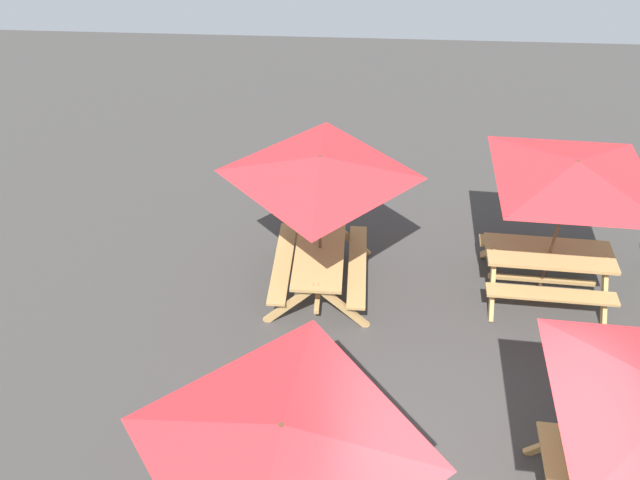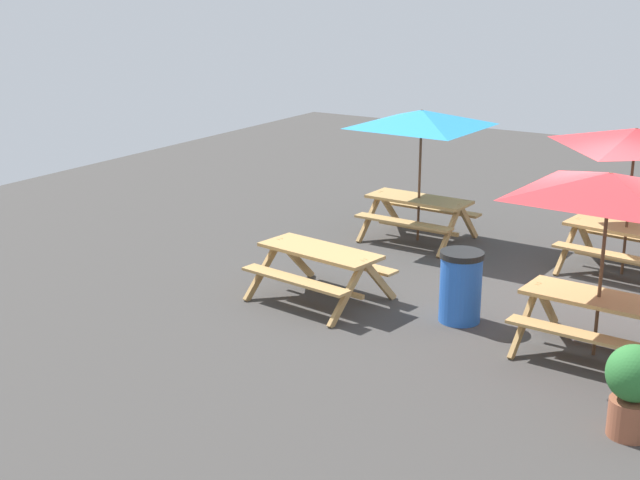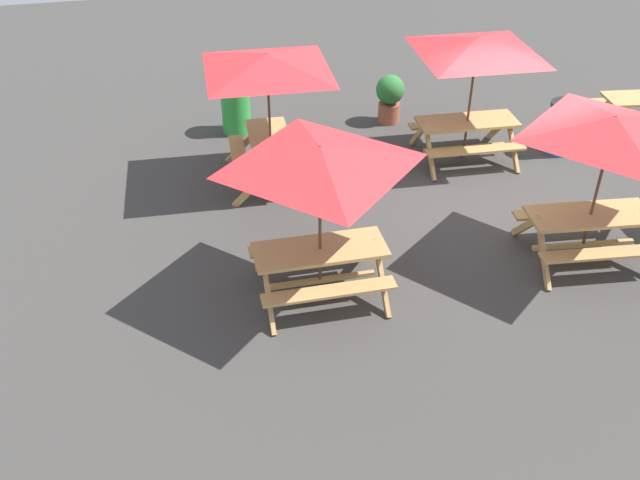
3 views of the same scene
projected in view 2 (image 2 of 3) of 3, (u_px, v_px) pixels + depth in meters
The scene contains 7 objects.
ground_plane at pixel (610, 313), 12.34m from camera, with size 27.04×27.04×0.00m, color #3D3A38.
picnic_table_0 at pixel (320, 263), 12.68m from camera, with size 1.97×1.74×0.81m.
picnic_table_3 at pixel (421, 128), 15.14m from camera, with size 2.83×2.83×2.34m.
picnic_table_4 at pixel (635, 149), 13.37m from camera, with size 2.21×2.21×2.34m.
picnic_table_5 at pixel (608, 198), 10.42m from camera, with size 2.82×2.82×2.34m.
trash_bin_blue at pixel (461, 286), 11.93m from camera, with size 0.59×0.59×0.98m.
potted_plant_0 at pixel (633, 386), 8.92m from camera, with size 0.57×0.57×0.99m.
Camera 2 is at (-2.73, 11.90, 4.52)m, focal length 50.00 mm.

